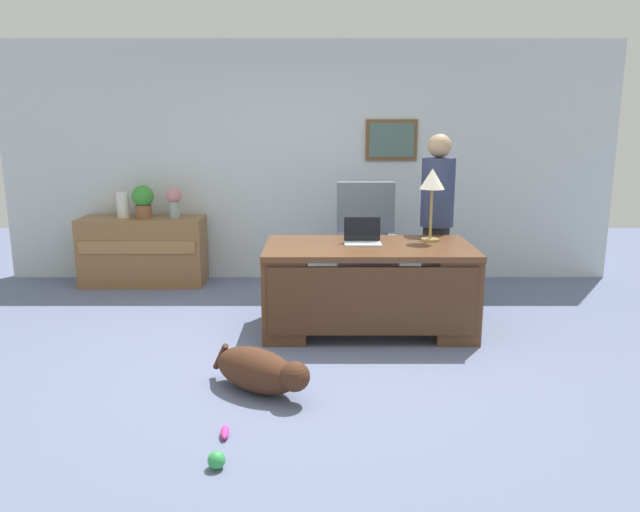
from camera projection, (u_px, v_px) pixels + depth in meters
name	position (u px, v px, depth m)	size (l,w,h in m)	color
ground_plane	(303.00, 357.00, 4.83)	(12.00, 12.00, 0.00)	slate
back_wall	(309.00, 162.00, 7.08)	(7.00, 0.16, 2.70)	silver
desk	(369.00, 285.00, 5.38)	(1.80, 0.97, 0.76)	brown
credenza	(144.00, 251.00, 6.95)	(1.37, 0.50, 0.76)	olive
armchair	(366.00, 249.00, 6.37)	(0.60, 0.59, 1.20)	slate
person_standing	(437.00, 219.00, 5.99)	(0.32, 0.32, 1.70)	#262323
dog_lying	(260.00, 371.00, 4.18)	(0.73, 0.64, 0.30)	#472819
laptop	(363.00, 237.00, 5.39)	(0.32, 0.22, 0.22)	#B2B5BA
desk_lamp	(432.00, 184.00, 5.40)	(0.22, 0.22, 0.65)	#9E8447
vase_with_flowers	(174.00, 200.00, 6.82)	(0.17, 0.17, 0.33)	#90A39B
vase_empty	(123.00, 205.00, 6.83)	(0.14, 0.14, 0.28)	silver
potted_plant	(143.00, 200.00, 6.82)	(0.24, 0.24, 0.36)	brown
dog_toy_ball	(217.00, 460.00, 3.28)	(0.10, 0.10, 0.10)	green
dog_toy_bone	(225.00, 432.00, 3.62)	(0.16, 0.05, 0.05)	#D8338C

